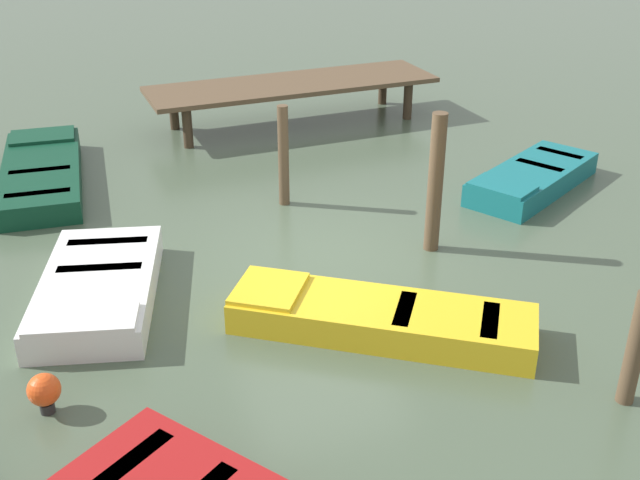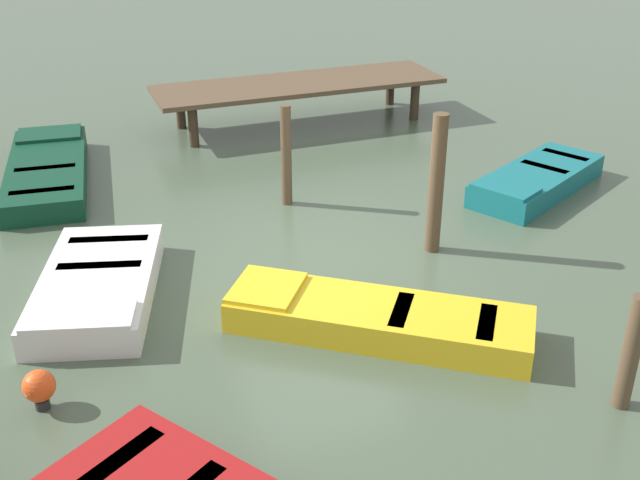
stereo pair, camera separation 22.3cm
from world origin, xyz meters
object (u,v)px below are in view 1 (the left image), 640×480
dock_segment (293,86)px  mooring_piling_center (435,183)px  mooring_piling_far_right (635,349)px  marker_buoy (44,391)px  rowboat_dark_green (42,173)px  rowboat_teal (532,178)px  rowboat_yellow (379,317)px  rowboat_white (98,288)px  mooring_piling_mid_left (283,156)px

dock_segment → mooring_piling_center: bearing=-91.6°
mooring_piling_far_right → marker_buoy: mooring_piling_far_right is taller
rowboat_dark_green → mooring_piling_far_right: 10.58m
rowboat_teal → rowboat_yellow: bearing=6.9°
rowboat_white → marker_buoy: 2.31m
rowboat_dark_green → mooring_piling_mid_left: bearing=-117.6°
dock_segment → mooring_piling_far_right: mooring_piling_far_right is taller
rowboat_white → dock_segment: bearing=156.8°
rowboat_yellow → mooring_piling_mid_left: 4.29m
rowboat_teal → mooring_piling_center: (-2.76, -1.51, 0.86)m
rowboat_yellow → mooring_piling_far_right: size_ratio=2.71×
rowboat_teal → mooring_piling_far_right: mooring_piling_far_right is taller
rowboat_teal → rowboat_white: size_ratio=1.00×
marker_buoy → rowboat_yellow: bearing=3.7°
rowboat_white → mooring_piling_center: size_ratio=1.47×
mooring_piling_mid_left → mooring_piling_far_right: bearing=-72.6°
mooring_piling_center → marker_buoy: bearing=-159.5°
rowboat_yellow → rowboat_dark_green: 7.64m
dock_segment → rowboat_dark_green: size_ratio=1.61×
rowboat_teal → rowboat_dark_green: 8.93m
rowboat_dark_green → marker_buoy: size_ratio=8.34×
mooring_piling_mid_left → rowboat_white: bearing=-145.1°
dock_segment → rowboat_dark_green: dock_segment is taller
rowboat_yellow → rowboat_white: 3.80m
rowboat_dark_green → mooring_piling_mid_left: mooring_piling_mid_left is taller
dock_segment → rowboat_teal: bearing=-62.8°
mooring_piling_far_right → rowboat_yellow: bearing=133.3°
rowboat_yellow → mooring_piling_far_right: 3.02m
mooring_piling_mid_left → marker_buoy: 6.09m
rowboat_teal → mooring_piling_center: bearing=-1.8°
rowboat_yellow → mooring_piling_far_right: (2.04, -2.17, 0.48)m
rowboat_white → rowboat_dark_green: same height
rowboat_yellow → marker_buoy: marker_buoy is taller
mooring_piling_center → marker_buoy: 6.13m
mooring_piling_far_right → marker_buoy: size_ratio=2.89×
dock_segment → mooring_piling_mid_left: (-1.47, -4.17, 0.03)m
mooring_piling_center → mooring_piling_mid_left: mooring_piling_center is taller
rowboat_dark_green → mooring_piling_mid_left: (3.94, -2.33, 0.66)m
dock_segment → marker_buoy: 10.31m
rowboat_yellow → mooring_piling_center: bearing=-98.3°
rowboat_white → mooring_piling_mid_left: bearing=138.2°
rowboat_dark_green → mooring_piling_far_right: size_ratio=2.89×
rowboat_white → rowboat_dark_green: size_ratio=0.79×
dock_segment → rowboat_teal: size_ratio=2.02×
rowboat_white → mooring_piling_far_right: mooring_piling_far_right is taller
rowboat_dark_green → mooring_piling_mid_left: 4.62m
mooring_piling_mid_left → dock_segment: bearing=70.6°
mooring_piling_mid_left → marker_buoy: bearing=-132.0°
mooring_piling_mid_left → marker_buoy: mooring_piling_mid_left is taller
rowboat_yellow → rowboat_dark_green: size_ratio=0.94×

